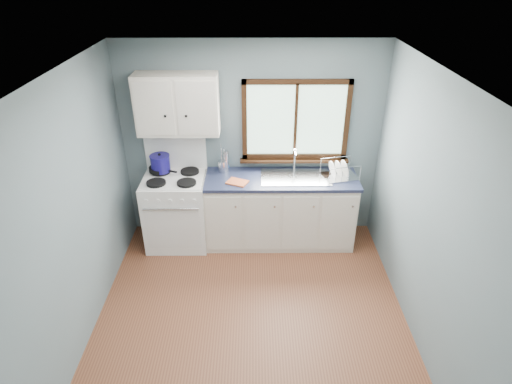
{
  "coord_description": "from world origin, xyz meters",
  "views": [
    {
      "loc": [
        0.03,
        -3.15,
        3.32
      ],
      "look_at": [
        0.05,
        0.9,
        1.05
      ],
      "focal_mm": 30.0,
      "sensor_mm": 36.0,
      "label": 1
    }
  ],
  "objects_px": {
    "base_cabinets": "(280,213)",
    "skillet": "(159,169)",
    "utensil_crock": "(223,166)",
    "thermos": "(226,161)",
    "sink": "(295,182)",
    "stockpot": "(160,163)",
    "dish_rack": "(339,173)",
    "gas_range": "(177,208)"
  },
  "relations": [
    {
      "from": "base_cabinets",
      "to": "thermos",
      "type": "relative_size",
      "value": 6.59
    },
    {
      "from": "stockpot",
      "to": "thermos",
      "type": "relative_size",
      "value": 1.06
    },
    {
      "from": "skillet",
      "to": "thermos",
      "type": "relative_size",
      "value": 1.43
    },
    {
      "from": "skillet",
      "to": "utensil_crock",
      "type": "relative_size",
      "value": 1.08
    },
    {
      "from": "base_cabinets",
      "to": "skillet",
      "type": "relative_size",
      "value": 4.62
    },
    {
      "from": "stockpot",
      "to": "gas_range",
      "type": "bearing_deg",
      "value": -37.32
    },
    {
      "from": "skillet",
      "to": "stockpot",
      "type": "xyz_separation_m",
      "value": [
        0.02,
        -0.0,
        0.08
      ]
    },
    {
      "from": "stockpot",
      "to": "thermos",
      "type": "xyz_separation_m",
      "value": [
        0.8,
        0.06,
        -0.01
      ]
    },
    {
      "from": "sink",
      "to": "skillet",
      "type": "relative_size",
      "value": 2.1
    },
    {
      "from": "sink",
      "to": "stockpot",
      "type": "height_order",
      "value": "sink"
    },
    {
      "from": "utensil_crock",
      "to": "thermos",
      "type": "height_order",
      "value": "utensil_crock"
    },
    {
      "from": "thermos",
      "to": "stockpot",
      "type": "bearing_deg",
      "value": -175.54
    },
    {
      "from": "gas_range",
      "to": "dish_rack",
      "type": "height_order",
      "value": "gas_range"
    },
    {
      "from": "utensil_crock",
      "to": "dish_rack",
      "type": "bearing_deg",
      "value": -6.19
    },
    {
      "from": "sink",
      "to": "thermos",
      "type": "relative_size",
      "value": 2.99
    },
    {
      "from": "gas_range",
      "to": "stockpot",
      "type": "distance_m",
      "value": 0.61
    },
    {
      "from": "sink",
      "to": "thermos",
      "type": "xyz_separation_m",
      "value": [
        -0.86,
        0.18,
        0.2
      ]
    },
    {
      "from": "sink",
      "to": "dish_rack",
      "type": "relative_size",
      "value": 1.78
    },
    {
      "from": "sink",
      "to": "stockpot",
      "type": "distance_m",
      "value": 1.67
    },
    {
      "from": "stockpot",
      "to": "sink",
      "type": "bearing_deg",
      "value": -3.89
    },
    {
      "from": "stockpot",
      "to": "base_cabinets",
      "type": "bearing_deg",
      "value": -4.35
    },
    {
      "from": "sink",
      "to": "thermos",
      "type": "bearing_deg",
      "value": 168.43
    },
    {
      "from": "gas_range",
      "to": "dish_rack",
      "type": "bearing_deg",
      "value": 1.0
    },
    {
      "from": "base_cabinets",
      "to": "sink",
      "type": "distance_m",
      "value": 0.48
    },
    {
      "from": "gas_range",
      "to": "base_cabinets",
      "type": "distance_m",
      "value": 1.31
    },
    {
      "from": "base_cabinets",
      "to": "stockpot",
      "type": "xyz_separation_m",
      "value": [
        -1.48,
        0.11,
        0.66
      ]
    },
    {
      "from": "base_cabinets",
      "to": "thermos",
      "type": "xyz_separation_m",
      "value": [
        -0.68,
        0.17,
        0.65
      ]
    },
    {
      "from": "base_cabinets",
      "to": "stockpot",
      "type": "relative_size",
      "value": 6.23
    },
    {
      "from": "skillet",
      "to": "dish_rack",
      "type": "height_order",
      "value": "dish_rack"
    },
    {
      "from": "base_cabinets",
      "to": "thermos",
      "type": "distance_m",
      "value": 0.95
    },
    {
      "from": "stockpot",
      "to": "skillet",
      "type": "bearing_deg",
      "value": 170.2
    },
    {
      "from": "skillet",
      "to": "utensil_crock",
      "type": "xyz_separation_m",
      "value": [
        0.78,
        0.06,
        0.01
      ]
    },
    {
      "from": "dish_rack",
      "to": "skillet",
      "type": "bearing_deg",
      "value": 164.47
    },
    {
      "from": "stockpot",
      "to": "utensil_crock",
      "type": "distance_m",
      "value": 0.77
    },
    {
      "from": "stockpot",
      "to": "dish_rack",
      "type": "height_order",
      "value": "stockpot"
    },
    {
      "from": "gas_range",
      "to": "base_cabinets",
      "type": "xyz_separation_m",
      "value": [
        1.31,
        0.02,
        -0.08
      ]
    },
    {
      "from": "skillet",
      "to": "dish_rack",
      "type": "relative_size",
      "value": 0.85
    },
    {
      "from": "gas_range",
      "to": "thermos",
      "type": "distance_m",
      "value": 0.87
    },
    {
      "from": "skillet",
      "to": "stockpot",
      "type": "relative_size",
      "value": 1.35
    },
    {
      "from": "dish_rack",
      "to": "base_cabinets",
      "type": "bearing_deg",
      "value": 168.37
    },
    {
      "from": "thermos",
      "to": "dish_rack",
      "type": "height_order",
      "value": "thermos"
    },
    {
      "from": "base_cabinets",
      "to": "skillet",
      "type": "height_order",
      "value": "skillet"
    }
  ]
}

